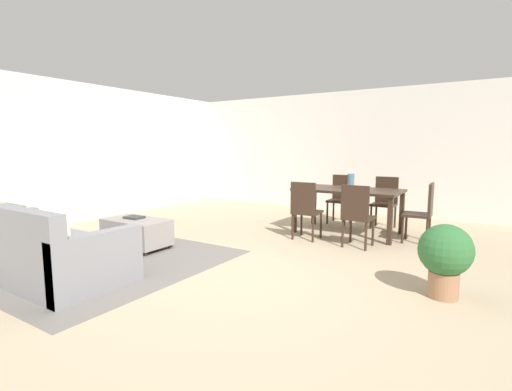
{
  "coord_description": "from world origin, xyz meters",
  "views": [
    {
      "loc": [
        2.42,
        -3.33,
        1.45
      ],
      "look_at": [
        -0.2,
        0.75,
        0.82
      ],
      "focal_mm": 26.2,
      "sensor_mm": 36.0,
      "label": 1
    }
  ],
  "objects_px": {
    "dining_table": "(348,194)",
    "potted_plant": "(445,255)",
    "dining_chair_near_right": "(357,212)",
    "dining_chair_far_right": "(385,199)",
    "dining_chair_near_left": "(305,207)",
    "vase_centerpiece": "(351,181)",
    "dining_chair_head_east": "(423,209)",
    "ottoman_table": "(137,232)",
    "couch": "(37,251)",
    "book_on_ottoman": "(134,217)",
    "dining_chair_far_left": "(341,196)"
  },
  "relations": [
    {
      "from": "dining_table",
      "to": "dining_chair_far_right",
      "type": "relative_size",
      "value": 1.85
    },
    {
      "from": "book_on_ottoman",
      "to": "dining_table",
      "type": "bearing_deg",
      "value": 47.51
    },
    {
      "from": "dining_chair_head_east",
      "to": "book_on_ottoman",
      "type": "bearing_deg",
      "value": -144.53
    },
    {
      "from": "dining_table",
      "to": "dining_chair_head_east",
      "type": "distance_m",
      "value": 1.2
    },
    {
      "from": "dining_table",
      "to": "dining_chair_near_left",
      "type": "height_order",
      "value": "dining_chair_near_left"
    },
    {
      "from": "dining_chair_near_right",
      "to": "potted_plant",
      "type": "height_order",
      "value": "dining_chair_near_right"
    },
    {
      "from": "dining_chair_near_left",
      "to": "dining_chair_far_right",
      "type": "xyz_separation_m",
      "value": [
        0.82,
        1.61,
        0.0
      ]
    },
    {
      "from": "couch",
      "to": "dining_chair_near_right",
      "type": "relative_size",
      "value": 2.45
    },
    {
      "from": "dining_chair_far_right",
      "to": "vase_centerpiece",
      "type": "bearing_deg",
      "value": -113.67
    },
    {
      "from": "dining_chair_far_left",
      "to": "ottoman_table",
      "type": "bearing_deg",
      "value": -118.39
    },
    {
      "from": "dining_chair_far_left",
      "to": "vase_centerpiece",
      "type": "height_order",
      "value": "vase_centerpiece"
    },
    {
      "from": "dining_chair_near_left",
      "to": "ottoman_table",
      "type": "bearing_deg",
      "value": -136.43
    },
    {
      "from": "potted_plant",
      "to": "dining_chair_near_right",
      "type": "bearing_deg",
      "value": 134.14
    },
    {
      "from": "dining_chair_head_east",
      "to": "potted_plant",
      "type": "height_order",
      "value": "dining_chair_head_east"
    },
    {
      "from": "couch",
      "to": "dining_chair_far_right",
      "type": "bearing_deg",
      "value": 60.69
    },
    {
      "from": "dining_chair_near_left",
      "to": "vase_centerpiece",
      "type": "xyz_separation_m",
      "value": [
        0.46,
        0.78,
        0.37
      ]
    },
    {
      "from": "dining_chair_head_east",
      "to": "book_on_ottoman",
      "type": "height_order",
      "value": "dining_chair_head_east"
    },
    {
      "from": "couch",
      "to": "dining_chair_far_right",
      "type": "height_order",
      "value": "dining_chair_far_right"
    },
    {
      "from": "ottoman_table",
      "to": "dining_chair_head_east",
      "type": "bearing_deg",
      "value": 36.28
    },
    {
      "from": "ottoman_table",
      "to": "dining_chair_far_right",
      "type": "distance_m",
      "value": 4.3
    },
    {
      "from": "dining_chair_head_east",
      "to": "book_on_ottoman",
      "type": "distance_m",
      "value": 4.31
    },
    {
      "from": "dining_chair_far_right",
      "to": "dining_chair_near_right",
      "type": "bearing_deg",
      "value": -89.8
    },
    {
      "from": "couch",
      "to": "dining_chair_far_left",
      "type": "bearing_deg",
      "value": 68.98
    },
    {
      "from": "dining_chair_near_right",
      "to": "dining_chair_far_right",
      "type": "xyz_separation_m",
      "value": [
        -0.01,
        1.65,
        0.0
      ]
    },
    {
      "from": "dining_chair_near_left",
      "to": "dining_chair_far_left",
      "type": "distance_m",
      "value": 1.63
    },
    {
      "from": "dining_table",
      "to": "dining_chair_near_right",
      "type": "xyz_separation_m",
      "value": [
        0.42,
        -0.84,
        -0.15
      ]
    },
    {
      "from": "dining_chair_far_left",
      "to": "book_on_ottoman",
      "type": "height_order",
      "value": "dining_chair_far_left"
    },
    {
      "from": "dining_chair_near_left",
      "to": "dining_chair_far_right",
      "type": "distance_m",
      "value": 1.81
    },
    {
      "from": "couch",
      "to": "potted_plant",
      "type": "relative_size",
      "value": 3.11
    },
    {
      "from": "dining_chair_far_right",
      "to": "dining_chair_head_east",
      "type": "height_order",
      "value": "same"
    },
    {
      "from": "ottoman_table",
      "to": "dining_chair_far_right",
      "type": "xyz_separation_m",
      "value": [
        2.67,
        3.37,
        0.28
      ]
    },
    {
      "from": "book_on_ottoman",
      "to": "couch",
      "type": "bearing_deg",
      "value": -87.44
    },
    {
      "from": "dining_chair_far_right",
      "to": "book_on_ottoman",
      "type": "height_order",
      "value": "dining_chair_far_right"
    },
    {
      "from": "couch",
      "to": "dining_chair_far_left",
      "type": "relative_size",
      "value": 2.45
    },
    {
      "from": "ottoman_table",
      "to": "dining_chair_far_right",
      "type": "relative_size",
      "value": 1.04
    },
    {
      "from": "dining_chair_near_left",
      "to": "couch",
      "type": "bearing_deg",
      "value": -120.43
    },
    {
      "from": "couch",
      "to": "vase_centerpiece",
      "type": "relative_size",
      "value": 8.81
    },
    {
      "from": "ottoman_table",
      "to": "dining_chair_near_left",
      "type": "xyz_separation_m",
      "value": [
        1.84,
        1.75,
        0.28
      ]
    },
    {
      "from": "dining_chair_near_left",
      "to": "dining_chair_near_right",
      "type": "xyz_separation_m",
      "value": [
        0.83,
        -0.03,
        0.0
      ]
    },
    {
      "from": "vase_centerpiece",
      "to": "book_on_ottoman",
      "type": "xyz_separation_m",
      "value": [
        -2.37,
        -2.51,
        -0.45
      ]
    },
    {
      "from": "dining_chair_near_right",
      "to": "potted_plant",
      "type": "distance_m",
      "value": 1.85
    },
    {
      "from": "dining_chair_head_east",
      "to": "vase_centerpiece",
      "type": "xyz_separation_m",
      "value": [
        -1.13,
        0.01,
        0.37
      ]
    },
    {
      "from": "dining_chair_head_east",
      "to": "potted_plant",
      "type": "bearing_deg",
      "value": -76.16
    },
    {
      "from": "dining_chair_near_left",
      "to": "dining_chair_far_right",
      "type": "bearing_deg",
      "value": 62.94
    },
    {
      "from": "dining_table",
      "to": "dining_chair_near_left",
      "type": "distance_m",
      "value": 0.91
    },
    {
      "from": "dining_table",
      "to": "vase_centerpiece",
      "type": "bearing_deg",
      "value": -25.03
    },
    {
      "from": "dining_chair_near_right",
      "to": "book_on_ottoman",
      "type": "relative_size",
      "value": 3.54
    },
    {
      "from": "dining_table",
      "to": "potted_plant",
      "type": "height_order",
      "value": "dining_table"
    },
    {
      "from": "dining_chair_near_right",
      "to": "dining_chair_head_east",
      "type": "relative_size",
      "value": 1.0
    },
    {
      "from": "dining_chair_near_left",
      "to": "dining_chair_near_right",
      "type": "height_order",
      "value": "same"
    }
  ]
}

